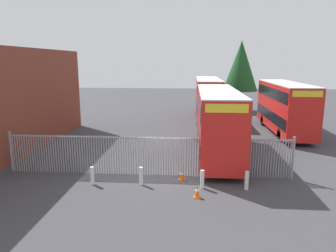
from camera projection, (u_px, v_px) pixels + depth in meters
ground_plane at (172, 140)px, 25.55m from camera, size 100.00×100.00×0.00m
palisade_fence at (147, 155)px, 17.57m from camera, size 15.95×0.14×2.35m
double_decker_bus_near_gate at (217, 120)px, 21.13m from camera, size 2.54×10.81×4.42m
double_decker_bus_behind_fence_left at (284, 105)px, 28.02m from camera, size 2.54×10.81×4.42m
double_decker_bus_behind_fence_right at (208, 97)px, 34.92m from camera, size 2.54×10.81×4.42m
bollard_near_left at (92, 176)px, 16.31m from camera, size 0.20×0.20×0.95m
bollard_center_front at (141, 176)px, 16.26m from camera, size 0.20×0.20×0.95m
bollard_near_right at (202, 179)px, 15.81m from camera, size 0.20×0.20×0.95m
bollard_far_right at (247, 180)px, 15.65m from camera, size 0.20×0.20×0.95m
traffic_cone_by_gate at (197, 192)px, 14.77m from camera, size 0.34×0.34×0.59m
traffic_cone_mid_forecourt at (182, 175)px, 16.96m from camera, size 0.34×0.34×0.59m
tree_tall_back at (241, 66)px, 39.40m from camera, size 4.33×4.33×8.81m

